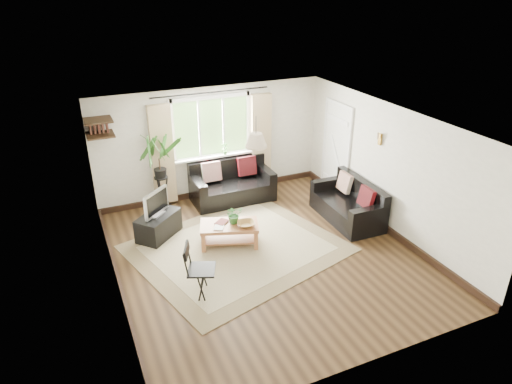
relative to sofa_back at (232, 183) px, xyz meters
name	(u,v)px	position (x,y,z in m)	size (l,w,h in m)	color
floor	(265,255)	(-0.27, -2.26, -0.41)	(5.50, 5.50, 0.00)	black
ceiling	(267,123)	(-0.27, -2.26, 1.99)	(5.50, 5.50, 0.00)	white
wall_back	(212,143)	(-0.27, 0.49, 0.79)	(5.00, 0.02, 2.40)	white
wall_front	(367,288)	(-0.27, -5.01, 0.79)	(5.00, 0.02, 2.40)	white
wall_left	(109,224)	(-2.77, -2.26, 0.79)	(0.02, 5.50, 2.40)	white
wall_right	(389,170)	(2.23, -2.26, 0.79)	(0.02, 5.50, 2.40)	white
rug	(237,248)	(-0.64, -1.86, -0.40)	(3.39, 2.91, 0.02)	beige
window	(212,127)	(-0.27, 0.45, 1.14)	(2.50, 0.16, 2.16)	white
door	(336,151)	(2.20, -0.56, 0.59)	(0.06, 0.96, 2.06)	silver
corner_shelf	(99,128)	(-2.52, 0.24, 1.48)	(0.50, 0.50, 0.34)	black
pendant_lamp	(256,137)	(-0.27, -1.86, 1.64)	(0.36, 0.36, 0.54)	beige
wall_sconce	(379,137)	(2.16, -1.96, 1.33)	(0.12, 0.12, 0.28)	beige
sofa_back	(232,183)	(0.00, 0.00, 0.00)	(1.73, 0.86, 0.81)	black
sofa_right	(347,202)	(1.77, -1.72, -0.03)	(0.81, 1.61, 0.76)	black
coffee_table	(229,234)	(-0.71, -1.67, -0.20)	(1.03, 0.56, 0.42)	brown
table_plant	(234,215)	(-0.61, -1.66, 0.18)	(0.30, 0.26, 0.33)	#2F692A
bowl	(246,224)	(-0.46, -1.86, 0.05)	(0.32, 0.32, 0.08)	olive
book_a	(214,227)	(-0.99, -1.68, 0.02)	(0.16, 0.22, 0.02)	white
book_b	(218,221)	(-0.87, -1.50, 0.03)	(0.18, 0.24, 0.02)	maroon
tv_stand	(159,226)	(-1.82, -0.88, -0.18)	(0.85, 0.48, 0.46)	black
tv	(156,202)	(-1.82, -0.88, 0.30)	(0.65, 0.22, 0.50)	#A5A5AA
palm_stand	(161,174)	(-1.50, 0.11, 0.42)	(0.64, 0.64, 1.65)	black
folding_chair	(202,270)	(-1.60, -2.85, 0.02)	(0.45, 0.45, 0.86)	black
sill_plant	(225,149)	(-0.02, 0.37, 0.66)	(0.14, 0.10, 0.27)	#2D6023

